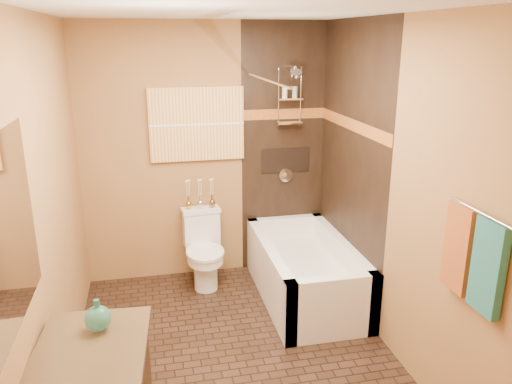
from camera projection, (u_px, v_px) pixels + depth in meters
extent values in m
plane|color=black|center=(235.00, 355.00, 3.84)|extent=(3.00, 3.00, 0.00)
cube|color=#9D6F3C|center=(50.00, 214.00, 3.22)|extent=(0.02, 3.00, 2.50)
cube|color=#9D6F3C|center=(391.00, 190.00, 3.72)|extent=(0.02, 3.00, 2.50)
cube|color=#9D6F3C|center=(206.00, 154.00, 4.87)|extent=(2.40, 0.02, 2.50)
cube|color=#9D6F3C|center=(295.00, 312.00, 2.07)|extent=(2.40, 0.02, 2.50)
plane|color=silver|center=(230.00, 10.00, 3.10)|extent=(3.00, 3.00, 0.00)
cube|color=black|center=(283.00, 151.00, 5.02)|extent=(0.85, 0.01, 2.50)
cube|color=black|center=(350.00, 166.00, 4.41)|extent=(0.01, 1.50, 2.50)
cube|color=brown|center=(284.00, 114.00, 4.90)|extent=(0.85, 0.01, 0.10)
cube|color=brown|center=(352.00, 125.00, 4.30)|extent=(0.01, 1.50, 0.10)
cube|color=black|center=(286.00, 160.00, 5.05)|extent=(0.50, 0.01, 0.25)
cylinder|color=silver|center=(291.00, 67.00, 4.65)|extent=(0.02, 0.26, 0.02)
cylinder|color=silver|center=(296.00, 73.00, 4.52)|extent=(0.11, 0.11, 0.09)
cylinder|color=silver|center=(286.00, 175.00, 5.07)|extent=(0.14, 0.02, 0.14)
cylinder|color=silver|center=(264.00, 79.00, 4.02)|extent=(0.03, 1.55, 0.03)
cylinder|color=silver|center=(478.00, 211.00, 2.67)|extent=(0.02, 0.55, 0.02)
cube|color=#1E655D|center=(488.00, 268.00, 2.63)|extent=(0.05, 0.22, 0.52)
cube|color=#974A1B|center=(459.00, 248.00, 2.87)|extent=(0.05, 0.22, 0.52)
cube|color=#CC8830|center=(197.00, 124.00, 4.74)|extent=(0.90, 0.04, 0.70)
cube|color=white|center=(8.00, 235.00, 2.22)|extent=(0.01, 1.00, 0.90)
cube|color=white|center=(332.00, 309.00, 3.97)|extent=(0.80, 0.10, 0.55)
cube|color=white|center=(285.00, 241.00, 5.27)|extent=(0.80, 0.10, 0.55)
cube|color=white|center=(269.00, 274.00, 4.55)|extent=(0.10, 1.50, 0.55)
cube|color=white|center=(341.00, 267.00, 4.69)|extent=(0.10, 1.50, 0.55)
cube|color=white|center=(305.00, 280.00, 4.65)|extent=(0.64, 1.34, 0.35)
cube|color=white|center=(201.00, 229.00, 4.96)|extent=(0.36, 0.19, 0.35)
cube|color=white|center=(201.00, 210.00, 4.91)|extent=(0.39, 0.21, 0.04)
cylinder|color=white|center=(206.00, 272.00, 4.81)|extent=(0.22, 0.22, 0.35)
cylinder|color=white|center=(205.00, 257.00, 4.76)|extent=(0.34, 0.34, 0.09)
cylinder|color=white|center=(205.00, 252.00, 4.74)|extent=(0.36, 0.36, 0.03)
cube|color=black|center=(87.00, 361.00, 2.48)|extent=(0.64, 0.97, 0.04)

